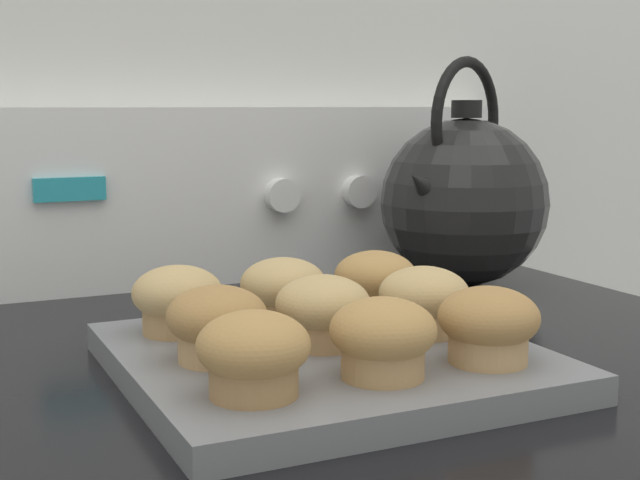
{
  "coord_description": "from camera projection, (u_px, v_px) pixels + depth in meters",
  "views": [
    {
      "loc": [
        -0.33,
        -0.31,
        1.09
      ],
      "look_at": [
        -0.04,
        0.31,
        0.99
      ],
      "focal_mm": 50.0,
      "sensor_mm": 36.0,
      "label": 1
    }
  ],
  "objects": [
    {
      "name": "tea_kettle",
      "position": [
        464.0,
        199.0,
        1.03
      ],
      "size": [
        0.22,
        0.19,
        0.26
      ],
      "color": "black",
      "rests_on": "stove_range"
    },
    {
      "name": "muffin_r1_c2",
      "position": [
        424.0,
        300.0,
        0.73
      ],
      "size": [
        0.07,
        0.07,
        0.06
      ],
      "color": "tan",
      "rests_on": "muffin_pan"
    },
    {
      "name": "muffin_r0_c0",
      "position": [
        253.0,
        354.0,
        0.57
      ],
      "size": [
        0.07,
        0.07,
        0.06
      ],
      "color": "#A37A4C",
      "rests_on": "muffin_pan"
    },
    {
      "name": "wall_back",
      "position": [
        198.0,
        12.0,
        1.07
      ],
      "size": [
        8.0,
        0.05,
        2.4
      ],
      "color": "silver",
      "rests_on": "ground_plane"
    },
    {
      "name": "muffin_r0_c1",
      "position": [
        383.0,
        338.0,
        0.61
      ],
      "size": [
        0.07,
        0.07,
        0.06
      ],
      "color": "tan",
      "rests_on": "muffin_pan"
    },
    {
      "name": "muffin_r2_c2",
      "position": [
        375.0,
        281.0,
        0.8
      ],
      "size": [
        0.07,
        0.07,
        0.06
      ],
      "color": "#A37A4C",
      "rests_on": "muffin_pan"
    },
    {
      "name": "muffin_pan",
      "position": [
        325.0,
        361.0,
        0.69
      ],
      "size": [
        0.31,
        0.31,
        0.02
      ],
      "color": "slate",
      "rests_on": "stove_range"
    },
    {
      "name": "control_panel",
      "position": [
        217.0,
        195.0,
        1.05
      ],
      "size": [
        0.77,
        0.07,
        0.21
      ],
      "color": "white",
      "rests_on": "stove_range"
    },
    {
      "name": "muffin_r1_c1",
      "position": [
        323.0,
        311.0,
        0.69
      ],
      "size": [
        0.07,
        0.07,
        0.06
      ],
      "color": "tan",
      "rests_on": "muffin_pan"
    },
    {
      "name": "muffin_r0_c2",
      "position": [
        489.0,
        324.0,
        0.65
      ],
      "size": [
        0.07,
        0.07,
        0.06
      ],
      "color": "tan",
      "rests_on": "muffin_pan"
    },
    {
      "name": "muffin_r1_c0",
      "position": [
        217.0,
        323.0,
        0.65
      ],
      "size": [
        0.07,
        0.07,
        0.06
      ],
      "color": "tan",
      "rests_on": "muffin_pan"
    },
    {
      "name": "muffin_r2_c0",
      "position": [
        177.0,
        299.0,
        0.73
      ],
      "size": [
        0.07,
        0.07,
        0.06
      ],
      "color": "tan",
      "rests_on": "muffin_pan"
    },
    {
      "name": "muffin_r2_c1",
      "position": [
        283.0,
        290.0,
        0.77
      ],
      "size": [
        0.07,
        0.07,
        0.06
      ],
      "color": "tan",
      "rests_on": "muffin_pan"
    }
  ]
}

